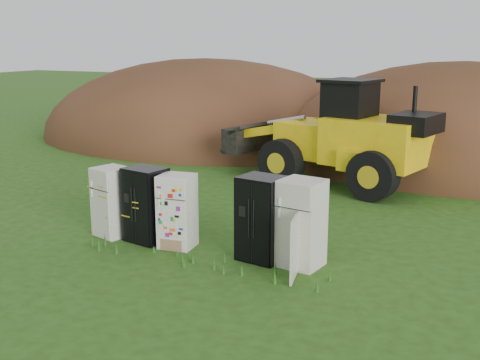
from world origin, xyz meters
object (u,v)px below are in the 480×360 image
object	(u,v)px
fridge_leftmost	(112,202)
wheel_loader	(325,131)
fridge_sticker	(177,211)
fridge_black_side	(146,205)
fridge_black_right	(262,218)
fridge_open_door	(302,223)

from	to	relation	value
fridge_leftmost	wheel_loader	size ratio (longest dim) A/B	0.24
fridge_sticker	fridge_leftmost	bearing A→B (deg)	172.49
fridge_leftmost	fridge_sticker	world-z (taller)	fridge_sticker
fridge_sticker	fridge_black_side	bearing A→B (deg)	170.43
fridge_black_right	fridge_open_door	xyz separation A→B (m)	(0.88, -0.01, 0.01)
fridge_black_side	wheel_loader	xyz separation A→B (m)	(2.05, 7.35, 0.82)
fridge_leftmost	fridge_sticker	bearing A→B (deg)	15.43
fridge_black_right	fridge_open_door	distance (m)	0.88
fridge_black_side	wheel_loader	bearing A→B (deg)	86.48
fridge_black_side	fridge_black_right	world-z (taller)	fridge_black_right
fridge_black_right	fridge_leftmost	bearing A→B (deg)	-170.73
fridge_leftmost	fridge_black_right	distance (m)	3.82
fridge_leftmost	fridge_open_door	bearing A→B (deg)	17.01
fridge_black_side	fridge_open_door	world-z (taller)	fridge_open_door
fridge_black_side	fridge_black_right	distance (m)	2.88
fridge_leftmost	fridge_black_right	bearing A→B (deg)	17.05
fridge_black_right	wheel_loader	bearing A→B (deg)	106.00
fridge_sticker	fridge_open_door	distance (m)	2.90
fridge_leftmost	fridge_black_side	xyz separation A→B (m)	(0.94, -0.00, 0.04)
fridge_leftmost	wheel_loader	bearing A→B (deg)	85.22
fridge_black_side	fridge_open_door	bearing A→B (deg)	11.62
wheel_loader	fridge_black_side	bearing A→B (deg)	-91.38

